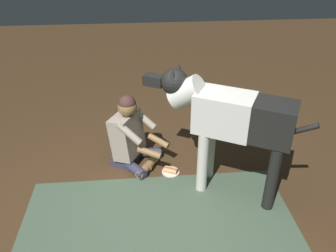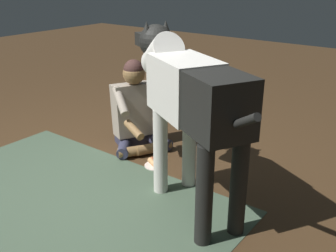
{
  "view_description": "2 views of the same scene",
  "coord_description": "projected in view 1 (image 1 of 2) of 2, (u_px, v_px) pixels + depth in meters",
  "views": [
    {
      "loc": [
        0.0,
        2.46,
        2.45
      ],
      "look_at": [
        -0.28,
        -0.59,
        0.64
      ],
      "focal_mm": 36.89,
      "sensor_mm": 36.0,
      "label": 1
    },
    {
      "loc": [
        -2.31,
        1.81,
        1.64
      ],
      "look_at": [
        -0.54,
        -0.53,
        0.48
      ],
      "focal_mm": 42.13,
      "sensor_mm": 36.0,
      "label": 2
    }
  ],
  "objects": [
    {
      "name": "ground_plane",
      "position": [
        145.0,
        215.0,
        3.35
      ],
      "size": [
        14.96,
        14.96,
        0.0
      ],
      "primitive_type": "plane",
      "color": "#422E1A"
    },
    {
      "name": "area_rug",
      "position": [
        161.0,
        246.0,
        3.03
      ],
      "size": [
        2.58,
        1.91,
        0.01
      ],
      "primitive_type": "cube",
      "color": "#425441",
      "rests_on": "ground"
    },
    {
      "name": "person_sitting_on_floor",
      "position": [
        131.0,
        137.0,
        3.91
      ],
      "size": [
        0.7,
        0.63,
        0.87
      ],
      "color": "#33344B",
      "rests_on": "ground"
    },
    {
      "name": "large_dog",
      "position": [
        230.0,
        118.0,
        3.29
      ],
      "size": [
        1.52,
        0.91,
        1.28
      ],
      "color": "silver",
      "rests_on": "ground"
    },
    {
      "name": "hot_dog_on_plate",
      "position": [
        171.0,
        170.0,
        3.91
      ],
      "size": [
        0.2,
        0.2,
        0.06
      ],
      "color": "silver",
      "rests_on": "ground"
    }
  ]
}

